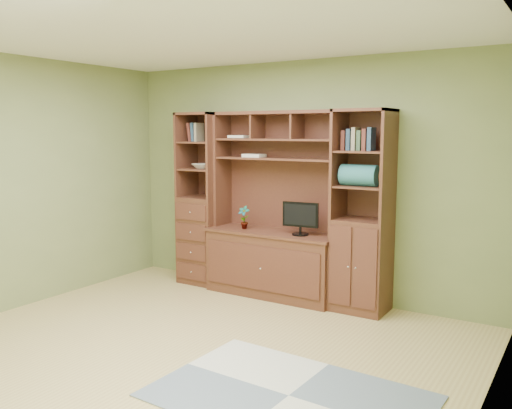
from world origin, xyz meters
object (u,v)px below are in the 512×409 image
Objects in this scene: center_hutch at (273,205)px; right_tower at (362,212)px; left_tower at (203,199)px; monitor at (300,213)px.

right_tower is at bearing 2.23° from center_hutch.
right_tower is at bearing 0.00° from left_tower.
right_tower is 4.20× the size of monitor.
center_hutch is at bearing -177.77° from right_tower.
monitor is (1.36, -0.07, -0.05)m from left_tower.
monitor is (0.36, -0.03, -0.05)m from center_hutch.
center_hutch reaches higher than monitor.
center_hutch is 1.00× the size of left_tower.
center_hutch and right_tower have the same top height.
center_hutch is 0.37m from monitor.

